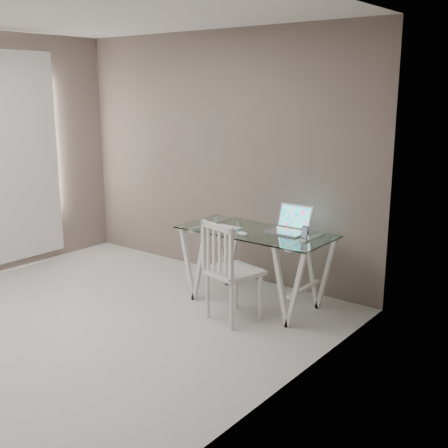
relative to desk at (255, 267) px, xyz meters
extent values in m
plane|color=#B6B3AE|center=(-0.93, -1.63, -0.38)|extent=(4.50, 4.50, 0.00)
cube|color=white|center=(-0.93, -1.63, 2.32)|extent=(4.00, 4.50, 0.02)
cube|color=#6D5D55|center=(-0.93, 0.62, 0.97)|extent=(4.00, 0.02, 2.70)
cube|color=#6D5D55|center=(1.07, -1.63, 0.97)|extent=(0.02, 4.50, 2.70)
cube|color=silver|center=(0.00, 0.00, 0.36)|extent=(1.50, 0.70, 0.01)
cube|color=white|center=(-0.55, 0.00, -0.02)|extent=(0.24, 0.62, 0.72)
cube|color=white|center=(0.55, 0.00, -0.02)|extent=(0.24, 0.62, 0.72)
cube|color=silver|center=(0.06, -0.42, 0.08)|extent=(0.51, 0.51, 0.04)
cylinder|color=silver|center=(-0.15, -0.55, -0.16)|extent=(0.04, 0.04, 0.44)
cylinder|color=silver|center=(0.19, -0.63, -0.16)|extent=(0.04, 0.04, 0.44)
cylinder|color=silver|center=(-0.07, -0.22, -0.16)|extent=(0.04, 0.04, 0.44)
cylinder|color=silver|center=(0.27, -0.29, -0.16)|extent=(0.04, 0.04, 0.44)
cube|color=silver|center=(0.02, -0.62, 0.31)|extent=(0.42, 0.13, 0.48)
cube|color=silver|center=(0.27, 0.12, 0.37)|extent=(0.36, 0.25, 0.02)
cube|color=#19D899|center=(0.27, 0.28, 0.49)|extent=(0.36, 0.09, 0.23)
cube|color=silver|center=(-0.29, -0.05, 0.37)|extent=(0.29, 0.13, 0.01)
ellipsoid|color=white|center=(0.00, -0.21, 0.38)|extent=(0.11, 0.06, 0.03)
cube|color=white|center=(0.55, -0.03, 0.37)|extent=(0.07, 0.07, 0.02)
cube|color=black|center=(0.55, -0.02, 0.44)|extent=(0.06, 0.03, 0.12)
camera|label=1|loc=(2.96, -4.32, 1.69)|focal=45.00mm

